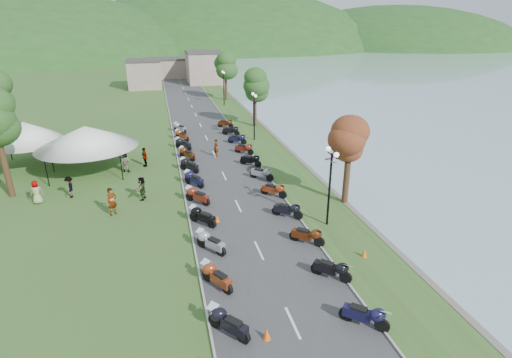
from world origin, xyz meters
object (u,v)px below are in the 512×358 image
pedestrian_a (114,214)px  pedestrian_b (126,172)px  pedestrian_c (72,197)px  vendor_tent_main (88,149)px

pedestrian_a → pedestrian_b: bearing=47.8°
pedestrian_b → pedestrian_c: 5.91m
pedestrian_c → vendor_tent_main: bearing=164.6°
vendor_tent_main → pedestrian_b: vendor_tent_main is taller
pedestrian_a → pedestrian_b: 8.36m
pedestrian_b → vendor_tent_main: bearing=2.4°
vendor_tent_main → pedestrian_b: size_ratio=3.14×
pedestrian_c → pedestrian_a: bearing=33.7°
vendor_tent_main → pedestrian_c: vendor_tent_main is taller
pedestrian_a → pedestrian_c: bearing=91.8°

